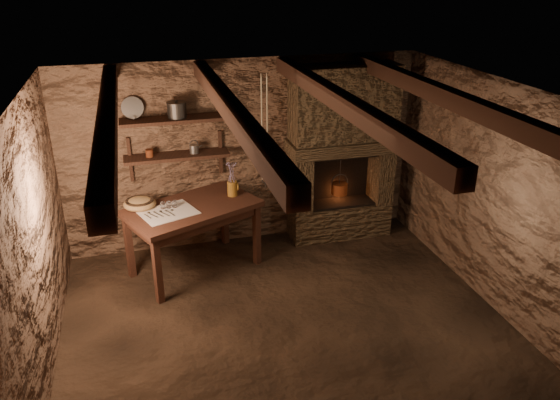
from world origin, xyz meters
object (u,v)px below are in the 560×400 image
object	(u,v)px
work_table	(194,236)
red_pot	(339,188)
stoneware_jug	(232,182)
wooden_bowl	(140,204)
iron_stockpot	(177,111)

from	to	relation	value
work_table	red_pot	distance (m)	2.03
stoneware_jug	work_table	bearing A→B (deg)	176.20
stoneware_jug	red_pot	world-z (taller)	stoneware_jug
wooden_bowl	iron_stockpot	bearing A→B (deg)	35.81
iron_stockpot	stoneware_jug	bearing A→B (deg)	-30.10
red_pot	work_table	bearing A→B (deg)	-169.05
work_table	wooden_bowl	bearing A→B (deg)	144.44
iron_stockpot	red_pot	bearing A→B (deg)	-3.39
stoneware_jug	iron_stockpot	xyz separation A→B (m)	(-0.56, 0.33, 0.82)
work_table	iron_stockpot	size ratio (longest dim) A/B	7.68
stoneware_jug	iron_stockpot	size ratio (longest dim) A/B	1.90
work_table	stoneware_jug	size ratio (longest dim) A/B	4.03
wooden_bowl	red_pot	bearing A→B (deg)	5.90
work_table	stoneware_jug	xyz separation A→B (m)	(0.52, 0.18, 0.57)
stoneware_jug	wooden_bowl	distance (m)	1.11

